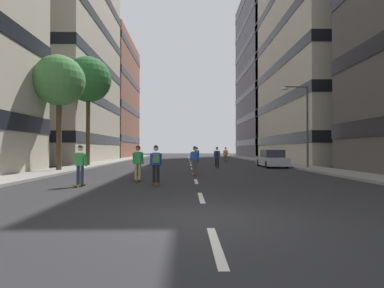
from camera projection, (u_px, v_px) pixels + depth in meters
name	position (u px, v px, depth m)	size (l,w,h in m)	color
ground_plane	(191.00, 164.00, 31.49)	(146.11, 146.11, 0.00)	#28282B
sidewalk_left	(106.00, 162.00, 34.34)	(2.51, 66.97, 0.14)	gray
sidewalk_right	(273.00, 162.00, 34.72)	(2.51, 66.97, 0.14)	gray
lane_markings	(191.00, 164.00, 32.64)	(0.16, 57.20, 0.01)	silver
building_left_mid	(36.00, 50.00, 37.68)	(16.57, 19.05, 27.32)	#B2A893
building_left_far	(88.00, 98.00, 57.57)	(16.57, 19.15, 22.09)	brown
building_right_mid	(341.00, 35.00, 38.47)	(16.57, 22.12, 31.54)	#BCB29E
building_right_far	(288.00, 73.00, 58.39)	(16.57, 21.39, 31.78)	slate
parked_car_near	(272.00, 159.00, 26.57)	(1.82, 4.40, 1.52)	#B2B7BF
street_tree_near	(88.00, 80.00, 27.98)	(4.12, 4.12, 9.86)	#4C3823
street_tree_mid	(59.00, 81.00, 21.57)	(3.53, 3.53, 8.05)	#4C3823
streetlamp_right	(303.00, 117.00, 24.39)	(2.13, 0.30, 6.50)	#3F3F44
skater_0	(156.00, 162.00, 13.70)	(0.56, 0.92, 1.78)	brown
skater_1	(195.00, 159.00, 19.03)	(0.54, 0.91, 1.78)	brown
skater_2	(138.00, 162.00, 15.12)	(0.54, 0.91, 1.78)	brown
skater_3	(197.00, 154.00, 34.83)	(0.56, 0.92, 1.78)	brown
skater_4	(217.00, 156.00, 26.02)	(0.56, 0.92, 1.78)	brown
skater_5	(138.00, 160.00, 17.03)	(0.54, 0.91, 1.78)	brown
skater_6	(226.00, 154.00, 34.87)	(0.56, 0.92, 1.78)	brown
skater_7	(80.00, 163.00, 13.13)	(0.56, 0.92, 1.78)	brown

